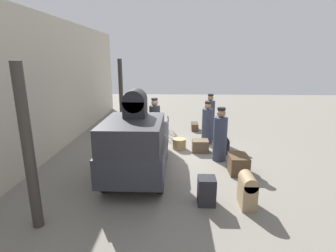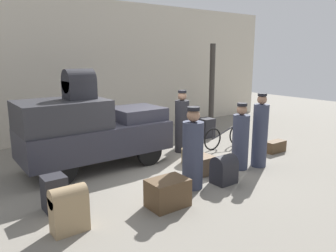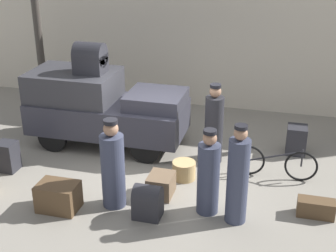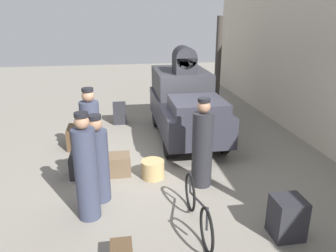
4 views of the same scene
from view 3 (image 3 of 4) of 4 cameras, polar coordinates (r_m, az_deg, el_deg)
The scene contains 17 objects.
ground_plane at distance 9.89m, azimuth -1.42°, elevation -5.38°, with size 30.00×30.00×0.00m, color gray.
station_building_facade at distance 12.87m, azimuth 3.61°, elevation 12.15°, with size 16.00×0.15×4.50m.
canopy_pillar_left at distance 12.99m, azimuth -15.27°, elevation 8.35°, with size 0.20×0.20×3.12m.
truck at distance 10.80m, azimuth -8.05°, elevation 2.37°, with size 3.54×1.53×1.71m.
bicycle at distance 9.70m, azimuth 12.87°, elevation -4.39°, with size 1.69×0.04×0.69m.
wicker_basket at distance 9.50m, azimuth 1.95°, elevation -5.41°, with size 0.47×0.47×0.37m.
porter_lifting_near_truck at distance 8.23m, azimuth 4.94°, elevation -6.05°, with size 0.39×0.39×1.60m.
conductor_in_dark_uniform at distance 9.96m, azimuth 5.61°, elevation -0.13°, with size 0.40×0.40×1.76m.
porter_standing_middle at distance 7.99m, azimuth 8.49°, elevation -6.33°, with size 0.37×0.37×1.81m.
porter_carrying_trunk at distance 8.43m, azimuth -6.74°, elevation -5.06°, with size 0.43×0.43×1.70m.
suitcase_tan_flat at distance 8.94m, azimuth -0.87°, elevation -7.21°, with size 0.46×0.55×0.42m.
trunk_large_brown at distance 10.31m, azimuth -18.98°, elevation -3.52°, with size 0.39×0.39×0.63m.
trunk_barrel_dark at distance 8.28m, azimuth -2.49°, elevation -9.14°, with size 0.48×0.40×0.62m.
trunk_umber_medium at distance 8.77m, azimuth 17.58°, elevation -9.50°, with size 0.65×0.29×0.32m.
trunk_wicker_pale at distance 10.86m, azimuth 15.37°, elevation -1.63°, with size 0.44×0.46×0.64m.
suitcase_small_leather at distance 8.73m, azimuth -13.22°, elevation -8.37°, with size 0.72×0.52×0.51m.
trunk_on_truck_roof at distance 10.54m, azimuth -9.48°, elevation 8.12°, with size 0.65×0.54×0.69m.
Camera 3 is at (2.44, -8.31, 4.78)m, focal length 50.00 mm.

